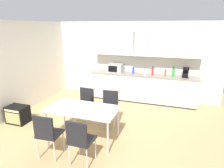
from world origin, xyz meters
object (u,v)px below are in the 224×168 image
microwave (115,68)px  chair_far_left (85,102)px  bottle_red (152,71)px  bottle_white (145,72)px  bottle_green (173,72)px  chair_near_right (80,138)px  dining_table (83,110)px  pendant_lamp (81,63)px  chair_far_right (110,105)px  chair_near_left (47,132)px  guitar_amp (18,114)px  bottle_blue (133,71)px  coffee_maker (186,72)px  bottle_brown (165,73)px

microwave → chair_far_left: microwave is taller
bottle_red → bottle_white: bearing=-173.0°
bottle_green → chair_near_right: bearing=-111.6°
dining_table → pendant_lamp: pendant_lamp is taller
chair_far_left → chair_near_right: (0.66, -1.56, 0.00)m
bottle_white → chair_far_right: bottle_white is taller
dining_table → chair_far_left: 0.86m
chair_far_left → pendant_lamp: size_ratio=2.72×
chair_far_left → chair_far_right: (0.65, -0.00, 0.00)m
bottle_green → chair_far_left: 2.81m
bottle_white → chair_near_left: 3.64m
microwave → chair_far_right: bearing=-76.3°
guitar_amp → chair_near_right: bearing=-22.7°
dining_table → guitar_amp: 1.99m
bottle_blue → chair_far_right: bottle_blue is taller
bottle_red → bottle_blue: size_ratio=1.31×
chair_near_left → bottle_green: bearing=59.6°
coffee_maker → chair_far_left: coffee_maker is taller
coffee_maker → guitar_amp: 4.79m
bottle_brown → bottle_green: (0.23, -0.02, 0.04)m
bottle_green → chair_far_right: size_ratio=0.36×
bottle_white → chair_near_right: size_ratio=0.21×
microwave → chair_near_right: bearing=-82.2°
bottle_brown → bottle_blue: size_ratio=0.99×
chair_near_left → pendant_lamp: 1.41m
chair_far_left → chair_far_right: size_ratio=1.00×
coffee_maker → guitar_amp: (-3.96, -2.56, -0.82)m
bottle_red → pendant_lamp: 2.95m
bottle_white → chair_near_left: (-1.16, -3.42, -0.44)m
chair_far_left → chair_near_right: size_ratio=1.00×
chair_near_left → pendant_lamp: pendant_lamp is taller
bottle_green → chair_far_right: bottle_green is taller
bottle_brown → pendant_lamp: pendant_lamp is taller
coffee_maker → chair_near_right: bearing=-116.0°
chair_far_right → chair_near_left: bearing=-112.7°
coffee_maker → chair_near_left: size_ratio=0.34×
bottle_green → chair_near_left: bearing=-120.4°
bottle_brown → chair_far_left: bearing=-133.2°
guitar_amp → chair_far_right: bearing=15.2°
bottle_red → bottle_green: bottle_green is taller
chair_near_left → bottle_blue: bearing=77.2°
bottle_red → chair_near_right: 3.56m
chair_far_left → pendant_lamp: 1.41m
microwave → bottle_white: bearing=-3.3°
chair_far_right → dining_table: bearing=-112.7°
bottle_white → chair_far_right: bearing=-105.3°
chair_near_right → guitar_amp: chair_near_right is taller
chair_near_right → bottle_green: bearing=68.4°
bottle_brown → chair_far_left: size_ratio=0.24×
bottle_white → chair_far_left: bottle_white is taller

